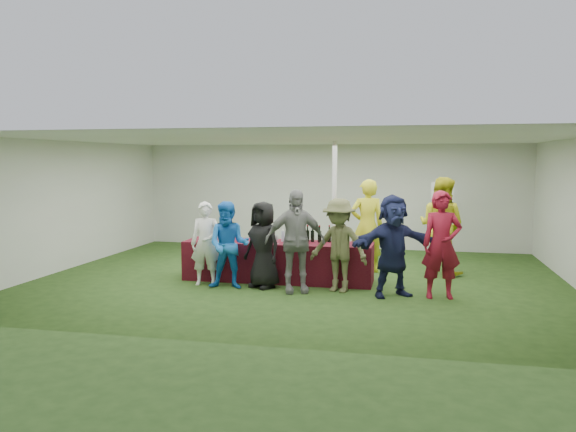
% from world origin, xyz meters
% --- Properties ---
extents(ground, '(60.00, 60.00, 0.00)m').
position_xyz_m(ground, '(0.00, 0.00, 0.00)').
color(ground, '#284719').
rests_on(ground, ground).
extents(tent, '(10.00, 10.00, 10.00)m').
position_xyz_m(tent, '(0.50, 1.20, 1.35)').
color(tent, white).
rests_on(tent, ground).
extents(serving_table, '(3.60, 0.80, 0.75)m').
position_xyz_m(serving_table, '(-0.38, -0.27, 0.38)').
color(serving_table, '#56141C').
rests_on(serving_table, ground).
extents(wine_bottles, '(0.78, 0.14, 0.32)m').
position_xyz_m(wine_bottles, '(0.22, -0.13, 0.87)').
color(wine_bottles, black).
rests_on(wine_bottles, serving_table).
extents(wine_glasses, '(2.66, 0.15, 0.16)m').
position_xyz_m(wine_glasses, '(-0.78, -0.53, 0.86)').
color(wine_glasses, silver).
rests_on(wine_glasses, serving_table).
extents(water_bottle, '(0.07, 0.07, 0.23)m').
position_xyz_m(water_bottle, '(-0.30, -0.19, 0.85)').
color(water_bottle, silver).
rests_on(water_bottle, serving_table).
extents(bar_towel, '(0.25, 0.18, 0.03)m').
position_xyz_m(bar_towel, '(1.21, -0.22, 0.77)').
color(bar_towel, white).
rests_on(bar_towel, serving_table).
extents(dump_bucket, '(0.24, 0.24, 0.18)m').
position_xyz_m(dump_bucket, '(1.18, -0.49, 0.84)').
color(dump_bucket, slate).
rests_on(dump_bucket, serving_table).
extents(wine_list_sign, '(0.50, 0.03, 1.80)m').
position_xyz_m(wine_list_sign, '(2.77, 2.62, 1.32)').
color(wine_list_sign, slate).
rests_on(wine_list_sign, ground).
extents(staff_pourer, '(0.80, 0.64, 1.91)m').
position_xyz_m(staff_pourer, '(1.21, 0.94, 0.96)').
color(staff_pourer, yellow).
rests_on(staff_pourer, ground).
extents(staff_back, '(1.19, 1.11, 1.96)m').
position_xyz_m(staff_back, '(2.69, 1.08, 0.98)').
color(staff_back, gold).
rests_on(staff_back, ground).
extents(customer_0, '(0.62, 0.46, 1.54)m').
position_xyz_m(customer_0, '(-1.59, -0.89, 0.77)').
color(customer_0, white).
rests_on(customer_0, ground).
extents(customer_1, '(0.83, 0.68, 1.57)m').
position_xyz_m(customer_1, '(-1.09, -1.08, 0.78)').
color(customer_1, blue).
rests_on(customer_1, ground).
extents(customer_2, '(0.91, 0.80, 1.56)m').
position_xyz_m(customer_2, '(-0.51, -0.87, 0.78)').
color(customer_2, black).
rests_on(customer_2, ground).
extents(customer_3, '(1.14, 0.78, 1.80)m').
position_xyz_m(customer_3, '(0.13, -1.10, 0.90)').
color(customer_3, gray).
rests_on(customer_3, ground).
extents(customer_4, '(1.19, 0.87, 1.64)m').
position_xyz_m(customer_4, '(0.87, -0.90, 0.82)').
color(customer_4, brown).
rests_on(customer_4, ground).
extents(customer_5, '(1.65, 1.23, 1.73)m').
position_xyz_m(customer_5, '(1.81, -1.04, 0.87)').
color(customer_5, '#191F46').
rests_on(customer_5, ground).
extents(customer_6, '(0.72, 0.53, 1.80)m').
position_xyz_m(customer_6, '(2.60, -0.98, 0.90)').
color(customer_6, maroon).
rests_on(customer_6, ground).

